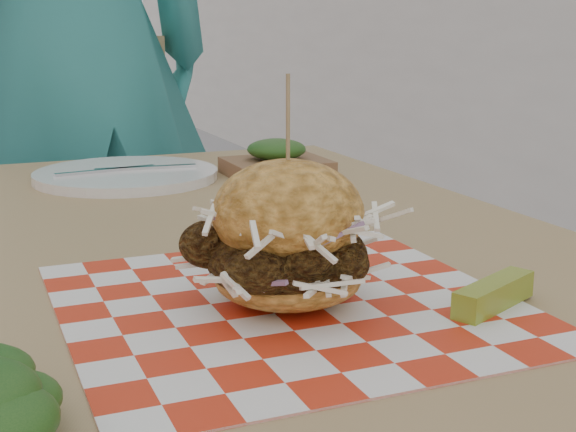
# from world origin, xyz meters

# --- Properties ---
(diner) EXTENTS (0.74, 0.56, 1.84)m
(diner) POSITION_xyz_m (0.10, 1.08, 0.92)
(diner) COLOR teal
(diner) RESTS_ON ground
(patio_table) EXTENTS (0.80, 1.20, 0.75)m
(patio_table) POSITION_xyz_m (0.09, 0.16, 0.67)
(patio_table) COLOR tan
(patio_table) RESTS_ON ground
(patio_chair) EXTENTS (0.44, 0.45, 0.95)m
(patio_chair) POSITION_xyz_m (0.10, 1.06, 0.55)
(patio_chair) COLOR tan
(patio_chair) RESTS_ON ground
(paper_liner) EXTENTS (0.36, 0.36, 0.00)m
(paper_liner) POSITION_xyz_m (0.11, -0.05, 0.75)
(paper_liner) COLOR red
(paper_liner) RESTS_ON patio_table
(sandwich) EXTENTS (0.16, 0.16, 0.19)m
(sandwich) POSITION_xyz_m (0.11, -0.05, 0.80)
(sandwich) COLOR gold
(sandwich) RESTS_ON paper_liner
(pickle_spear) EXTENTS (0.10, 0.06, 0.02)m
(pickle_spear) POSITION_xyz_m (0.25, -0.12, 0.76)
(pickle_spear) COLOR olive
(pickle_spear) RESTS_ON paper_liner
(place_setting) EXTENTS (0.27, 0.27, 0.02)m
(place_setting) POSITION_xyz_m (0.09, 0.55, 0.76)
(place_setting) COLOR white
(place_setting) RESTS_ON patio_table
(kraft_tray) EXTENTS (0.15, 0.12, 0.06)m
(kraft_tray) POSITION_xyz_m (0.31, 0.50, 0.77)
(kraft_tray) COLOR brown
(kraft_tray) RESTS_ON patio_table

